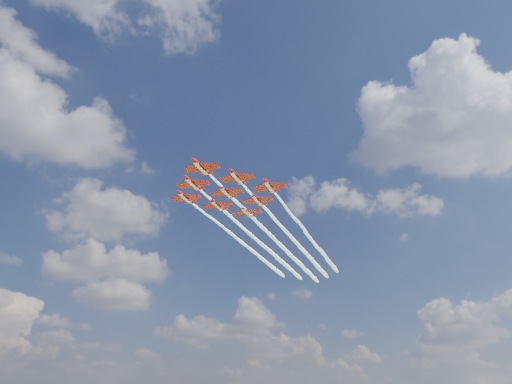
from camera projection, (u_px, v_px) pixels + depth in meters
jet_lead at (259, 224)px, 188.63m from camera, size 79.94×82.12×2.99m
jet_row2_port at (284, 230)px, 194.95m from camera, size 79.94×82.12×2.99m
jet_row2_starb at (249, 233)px, 199.26m from camera, size 79.94×82.12×2.99m
jet_row3_port at (308, 235)px, 201.28m from camera, size 79.94×82.12×2.99m
jet_row3_centre at (274, 238)px, 205.58m from camera, size 79.94×82.12×2.99m
jet_row3_starb at (241, 242)px, 209.89m from camera, size 79.94×82.12×2.99m
jet_row4_port at (297, 243)px, 211.91m from camera, size 79.94×82.12×2.99m
jet_row4_starb at (264, 246)px, 216.21m from camera, size 79.94×82.12×2.99m
jet_tail at (286, 251)px, 222.53m from camera, size 79.94×82.12×2.99m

